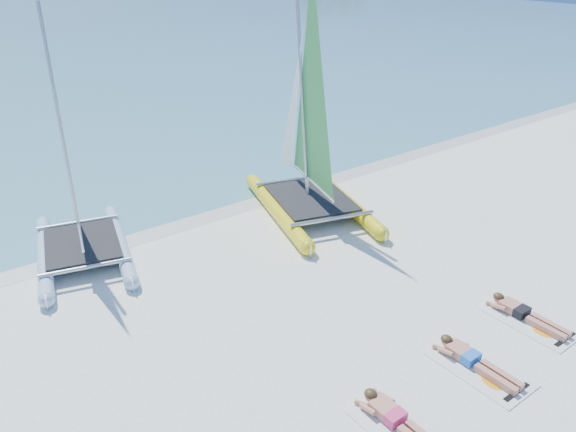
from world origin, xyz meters
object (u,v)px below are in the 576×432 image
sunbather_b (473,359)px  towel_c (531,321)px  towel_a (405,432)px  sunbather_c (523,313)px  towel_b (480,369)px  catamaran_yellow (305,132)px  sunbather_a (397,419)px  catamaran_blue (72,188)px

sunbather_b → towel_c: sunbather_b is taller
towel_a → sunbather_c: size_ratio=1.07×
towel_b → sunbather_c: (2.09, 0.45, 0.11)m
towel_c → catamaran_yellow: bearing=90.7°
catamaran_yellow → towel_c: bearing=-72.4°
sunbather_a → towel_c: size_ratio=0.93×
towel_a → sunbather_c: 4.37m
towel_b → towel_c: bearing=7.0°
towel_b → catamaran_yellow: bearing=75.6°
catamaran_blue → towel_c: bearing=-38.0°
sunbather_a → towel_c: sunbather_a is taller
towel_c → catamaran_blue: bearing=127.4°
sunbather_a → sunbather_b: 2.24m
towel_a → sunbather_c: sunbather_c is taller
catamaran_blue → towel_a: bearing=-61.7°
sunbather_b → sunbather_c: (2.09, 0.26, 0.00)m
towel_a → towel_c: bearing=5.6°
sunbather_a → towel_b: (2.23, -0.03, -0.11)m
catamaran_yellow → sunbather_b: bearing=-87.9°
towel_a → sunbather_a: 0.22m
towel_b → towel_a: bearing=-175.8°
towel_b → towel_c: size_ratio=1.00×
sunbather_b → sunbather_c: same height
towel_a → sunbather_b: sunbather_b is taller
catamaran_yellow → towel_c: 7.86m
catamaran_blue → towel_b: 9.99m
catamaran_blue → sunbather_a: bearing=-61.4°
towel_a → catamaran_blue: bearing=103.7°
towel_a → towel_c: (4.33, 0.42, 0.00)m
towel_a → towel_c: 4.35m
catamaran_yellow → towel_b: 8.35m
towel_b → catamaran_blue: bearing=116.7°
catamaran_blue → catamaran_yellow: (6.41, -1.00, 0.44)m
catamaran_blue → catamaran_yellow: bearing=5.8°
catamaran_blue → sunbather_a: catamaran_blue is taller
sunbather_b → sunbather_a: bearing=-175.8°
sunbather_c → sunbather_a: bearing=-174.4°
sunbather_a → catamaran_yellow: bearing=61.3°
catamaran_yellow → towel_c: catamaran_yellow is taller
sunbather_b → towel_a: bearing=-170.9°
towel_a → sunbather_b: size_ratio=1.07×
towel_a → sunbather_a: bearing=90.0°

